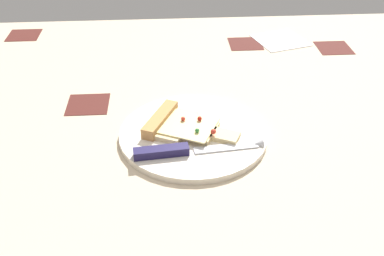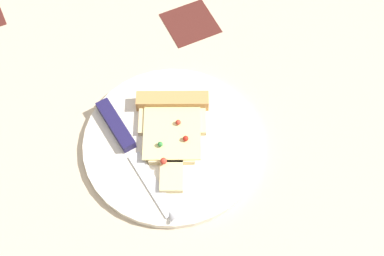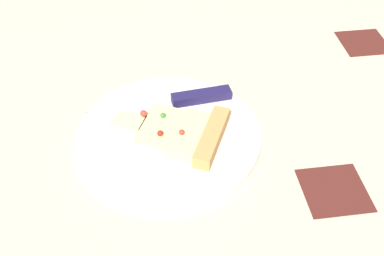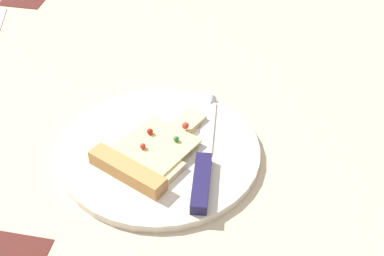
{
  "view_description": "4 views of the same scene",
  "coord_description": "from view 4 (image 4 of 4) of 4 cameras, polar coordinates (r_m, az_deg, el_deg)",
  "views": [
    {
      "loc": [
        62.66,
        -2.62,
        50.7
      ],
      "look_at": [
        -8.9,
        2.24,
        2.24
      ],
      "focal_mm": 42.04,
      "sensor_mm": 36.0,
      "label": 1
    },
    {
      "loc": [
        5.91,
        41.86,
        77.77
      ],
      "look_at": [
        -12.57,
        2.92,
        3.61
      ],
      "focal_mm": 50.68,
      "sensor_mm": 36.0,
      "label": 2
    },
    {
      "loc": [
        -64.14,
        6.35,
        53.25
      ],
      "look_at": [
        -11.46,
        -0.9,
        3.87
      ],
      "focal_mm": 45.55,
      "sensor_mm": 36.0,
      "label": 3
    },
    {
      "loc": [
        6.8,
        -54.14,
        55.41
      ],
      "look_at": [
        -5.27,
        6.23,
        2.6
      ],
      "focal_mm": 51.94,
      "sensor_mm": 36.0,
      "label": 4
    }
  ],
  "objects": [
    {
      "name": "ground_plane",
      "position": [
        0.79,
        2.85,
        -5.65
      ],
      "size": [
        148.37,
        148.37,
        3.0
      ],
      "color": "#C6B293",
      "rests_on": "ground"
    },
    {
      "name": "plate",
      "position": [
        0.8,
        -3.28,
        -2.42
      ],
      "size": [
        28.87,
        28.87,
        1.22
      ],
      "primitive_type": "cylinder",
      "color": "silver",
      "rests_on": "ground_plane"
    },
    {
      "name": "pizza_slice",
      "position": [
        0.78,
        -4.52,
        -2.72
      ],
      "size": [
        14.82,
        19.07,
        2.35
      ],
      "rotation": [
        0.0,
        0.0,
        5.84
      ],
      "color": "beige",
      "rests_on": "plate"
    },
    {
      "name": "knife",
      "position": [
        0.77,
        1.22,
        -3.28
      ],
      "size": [
        4.65,
        24.09,
        2.45
      ],
      "rotation": [
        0.0,
        0.0,
        6.39
      ],
      "color": "silver",
      "rests_on": "plate"
    }
  ]
}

